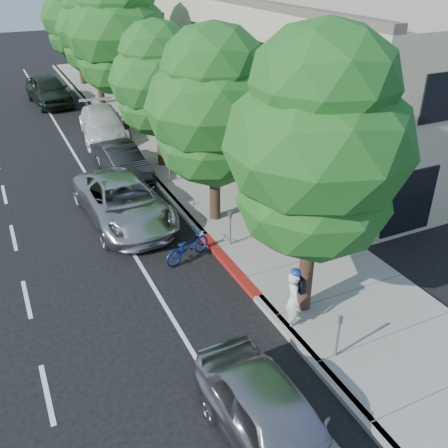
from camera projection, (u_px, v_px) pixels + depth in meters
ground at (243, 282)px, 15.59m from camera, size 120.00×120.00×0.00m
sidewalk at (206, 175)px, 22.73m from camera, size 4.60×56.00×0.15m
curb at (159, 184)px, 21.87m from camera, size 0.30×56.00×0.15m
curb_red_segment at (229, 264)px, 16.34m from camera, size 0.32×4.00×0.15m
storefront_building at (247, 50)px, 31.73m from camera, size 10.00×36.00×7.00m
street_tree_0 at (318, 149)px, 11.97m from camera, size 4.69×4.69×7.92m
street_tree_1 at (214, 108)px, 16.97m from camera, size 4.77×4.77×7.20m
street_tree_2 at (157, 81)px, 21.86m from camera, size 4.27×4.27×6.65m
street_tree_3 at (119, 35)px, 26.05m from camera, size 5.39×5.39×8.46m
street_tree_4 at (94, 30)px, 31.02m from camera, size 4.69×4.69×7.63m
street_tree_5 at (75, 19)px, 35.73m from camera, size 4.77×4.77×7.71m
cyclist at (294, 300)px, 13.33m from camera, size 0.61×0.75×1.78m
bicycle at (187, 246)px, 16.51m from camera, size 1.97×1.27×0.98m
silver_suv at (123, 202)px, 18.70m from camera, size 2.96×5.95×1.62m
dark_sedan at (122, 161)px, 22.60m from camera, size 1.95×4.40×1.40m
white_pickup at (103, 124)px, 27.05m from camera, size 2.85×5.72×1.60m
dark_suv_far at (48, 90)px, 33.03m from camera, size 2.74×5.63×1.85m
near_car_a at (274, 424)px, 9.98m from camera, size 2.02×4.70×1.58m
pedestrian at (193, 142)px, 24.18m from camera, size 0.84×0.71×1.55m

